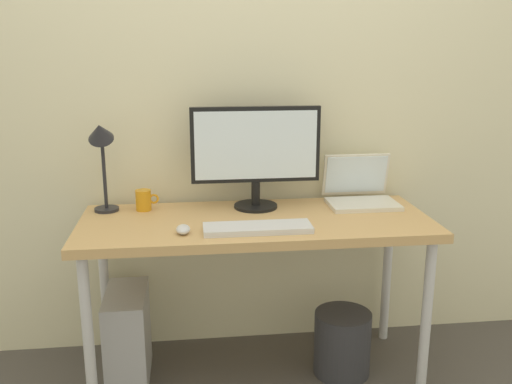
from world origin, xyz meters
The scene contains 11 objects.
ground_plane centered at (0.00, 0.00, 0.00)m, with size 6.00×6.00×0.00m, color #4C4742.
back_wall centered at (0.00, 0.36, 1.30)m, with size 4.40×0.04×2.60m, color beige.
desk centered at (0.00, 0.00, 0.68)m, with size 1.52×0.61×0.75m.
monitor centered at (0.02, 0.17, 1.02)m, with size 0.59×0.20×0.47m.
laptop centered at (0.52, 0.19, 0.81)m, with size 0.32×0.27×0.23m.
desk_lamp centered at (-0.66, 0.17, 1.06)m, with size 0.11×0.16×0.43m.
keyboard centered at (-0.01, -0.16, 0.76)m, with size 0.44×0.14×0.02m, color silver.
mouse centered at (-0.31, -0.16, 0.77)m, with size 0.06×0.09×0.03m, color silver.
coffee_mug centered at (-0.49, 0.19, 0.80)m, with size 0.11×0.07×0.09m.
computer_tower centered at (-0.58, 0.03, 0.21)m, with size 0.18×0.36×0.42m, color #B2B2B7.
wastebasket centered at (0.40, -0.04, 0.15)m, with size 0.26×0.26×0.30m, color #333338.
Camera 1 is at (-0.29, -2.34, 1.49)m, focal length 39.81 mm.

